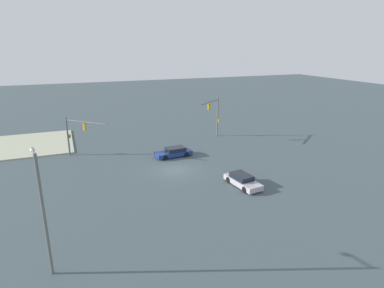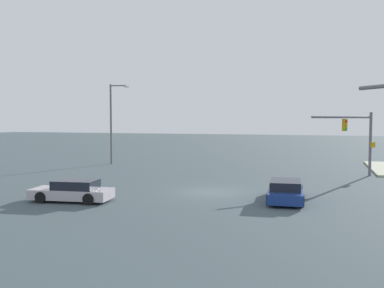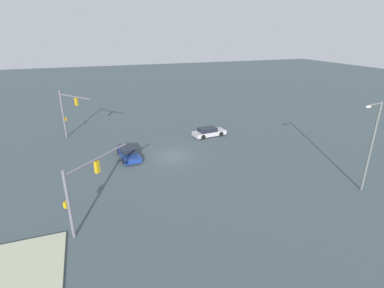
% 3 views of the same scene
% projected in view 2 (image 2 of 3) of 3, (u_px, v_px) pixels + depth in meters
% --- Properties ---
extents(ground_plane, '(199.72, 199.72, 0.00)m').
position_uv_depth(ground_plane, '(211.00, 192.00, 26.46)').
color(ground_plane, '#404E53').
extents(traffic_signal_near_corner, '(4.66, 4.95, 5.20)m').
position_uv_depth(traffic_signal_near_corner, '(358.00, 133.00, 33.27)').
color(traffic_signal_near_corner, slate).
rests_on(traffic_signal_near_corner, ground).
extents(streetlamp_curved_arm, '(0.55, 2.09, 8.20)m').
position_uv_depth(streetlamp_curved_arm, '(113.00, 118.00, 42.92)').
color(streetlamp_curved_arm, '#5D6260').
rests_on(streetlamp_curved_arm, ground).
extents(sedan_car_approaching, '(4.89, 2.23, 1.21)m').
position_uv_depth(sedan_car_approaching, '(285.00, 191.00, 23.65)').
color(sedan_car_approaching, navy).
rests_on(sedan_car_approaching, ground).
extents(sedan_car_waiting_far, '(2.33, 4.71, 1.21)m').
position_uv_depth(sedan_car_waiting_far, '(73.00, 191.00, 23.55)').
color(sedan_car_waiting_far, '#B5ACB3').
rests_on(sedan_car_waiting_far, ground).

